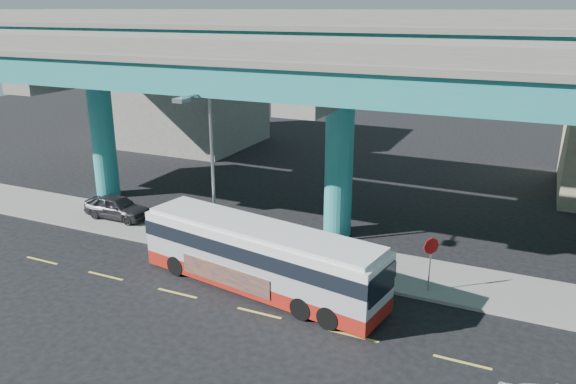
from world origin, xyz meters
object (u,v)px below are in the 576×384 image
at_px(parked_car, 117,207).
at_px(stop_sign, 431,253).
at_px(street_lamp, 205,151).
at_px(transit_bus, 260,255).

distance_m(parked_car, stop_sign, 18.27).
relative_size(street_lamp, stop_sign, 3.30).
xyz_separation_m(transit_bus, street_lamp, (-3.77, 1.85, 3.81)).
xyz_separation_m(parked_car, stop_sign, (18.18, -1.41, 1.10)).
distance_m(transit_bus, parked_car, 12.11).
distance_m(parked_car, street_lamp, 9.17).
xyz_separation_m(transit_bus, parked_car, (-11.39, 4.02, -0.80)).
relative_size(parked_car, stop_sign, 1.61).
bearing_deg(transit_bus, parked_car, 170.40).
relative_size(parked_car, street_lamp, 0.49).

